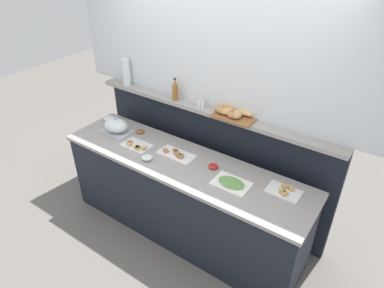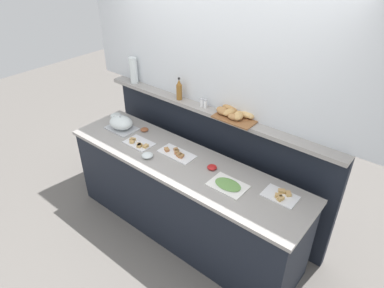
# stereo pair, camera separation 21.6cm
# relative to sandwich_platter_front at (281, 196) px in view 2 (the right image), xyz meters

# --- Properties ---
(ground_plane) EXTENTS (12.00, 12.00, 0.00)m
(ground_plane) POSITION_rel_sandwich_platter_front_xyz_m (-0.98, 0.47, -0.94)
(ground_plane) COLOR slate
(buffet_counter) EXTENTS (2.59, 0.68, 0.93)m
(buffet_counter) POSITION_rel_sandwich_platter_front_xyz_m (-0.98, -0.13, -0.47)
(buffet_counter) COLOR black
(buffet_counter) RESTS_ON ground_plane
(back_ledge_unit) EXTENTS (2.73, 0.22, 1.31)m
(back_ledge_unit) POSITION_rel_sandwich_platter_front_xyz_m (-0.98, 0.38, -0.25)
(back_ledge_unit) COLOR black
(back_ledge_unit) RESTS_ON ground_plane
(upper_wall_panel) EXTENTS (3.33, 0.08, 1.29)m
(upper_wall_panel) POSITION_rel_sandwich_platter_front_xyz_m (-0.98, 0.40, 1.02)
(upper_wall_panel) COLOR silver
(upper_wall_panel) RESTS_ON back_ledge_unit
(sandwich_platter_front) EXTENTS (0.29, 0.19, 0.04)m
(sandwich_platter_front) POSITION_rel_sandwich_platter_front_xyz_m (0.00, 0.00, 0.00)
(sandwich_platter_front) COLOR white
(sandwich_platter_front) RESTS_ON buffet_counter
(sandwich_platter_rear) EXTENTS (0.38, 0.18, 0.04)m
(sandwich_platter_rear) POSITION_rel_sandwich_platter_front_xyz_m (-1.09, -0.08, -0.00)
(sandwich_platter_rear) COLOR white
(sandwich_platter_rear) RESTS_ON buffet_counter
(sandwich_platter_side) EXTENTS (0.30, 0.20, 0.04)m
(sandwich_platter_side) POSITION_rel_sandwich_platter_front_xyz_m (-1.52, -0.18, 0.00)
(sandwich_platter_side) COLOR silver
(sandwich_platter_side) RESTS_ON buffet_counter
(cold_cuts_platter) EXTENTS (0.33, 0.23, 0.02)m
(cold_cuts_platter) POSITION_rel_sandwich_platter_front_xyz_m (-0.42, -0.16, -0.00)
(cold_cuts_platter) COLOR white
(cold_cuts_platter) RESTS_ON buffet_counter
(serving_cloche) EXTENTS (0.34, 0.24, 0.17)m
(serving_cloche) POSITION_rel_sandwich_platter_front_xyz_m (-1.90, -0.08, 0.06)
(serving_cloche) COLOR #B7BABF
(serving_cloche) RESTS_ON buffet_counter
(glass_bowl_large) EXTENTS (0.11, 0.11, 0.05)m
(glass_bowl_large) POSITION_rel_sandwich_platter_front_xyz_m (-1.28, -0.30, 0.01)
(glass_bowl_large) COLOR silver
(glass_bowl_large) RESTS_ON buffet_counter
(glass_bowl_medium) EXTENTS (0.13, 0.13, 0.05)m
(glass_bowl_medium) POSITION_rel_sandwich_platter_front_xyz_m (-2.15, 0.05, 0.01)
(glass_bowl_medium) COLOR silver
(glass_bowl_medium) RESTS_ON buffet_counter
(condiment_bowl_cream) EXTENTS (0.09, 0.09, 0.03)m
(condiment_bowl_cream) POSITION_rel_sandwich_platter_front_xyz_m (-1.67, 0.05, 0.01)
(condiment_bowl_cream) COLOR brown
(condiment_bowl_cream) RESTS_ON buffet_counter
(condiment_bowl_red) EXTENTS (0.09, 0.09, 0.03)m
(condiment_bowl_red) POSITION_rel_sandwich_platter_front_xyz_m (-0.68, -0.05, 0.01)
(condiment_bowl_red) COLOR red
(condiment_bowl_red) RESTS_ON buffet_counter
(vinegar_bottle_amber) EXTENTS (0.06, 0.06, 0.24)m
(vinegar_bottle_amber) POSITION_rel_sandwich_platter_front_xyz_m (-1.37, 0.29, 0.48)
(vinegar_bottle_amber) COLOR #8E5B23
(vinegar_bottle_amber) RESTS_ON back_ledge_unit
(salt_shaker) EXTENTS (0.03, 0.03, 0.09)m
(salt_shaker) POSITION_rel_sandwich_platter_front_xyz_m (-1.08, 0.30, 0.42)
(salt_shaker) COLOR white
(salt_shaker) RESTS_ON back_ledge_unit
(pepper_shaker) EXTENTS (0.03, 0.03, 0.09)m
(pepper_shaker) POSITION_rel_sandwich_platter_front_xyz_m (-1.04, 0.30, 0.42)
(pepper_shaker) COLOR white
(pepper_shaker) RESTS_ON back_ledge_unit
(bread_basket) EXTENTS (0.43, 0.29, 0.08)m
(bread_basket) POSITION_rel_sandwich_platter_front_xyz_m (-0.70, 0.32, 0.41)
(bread_basket) COLOR brown
(bread_basket) RESTS_ON back_ledge_unit
(water_carafe) EXTENTS (0.09, 0.09, 0.30)m
(water_carafe) POSITION_rel_sandwich_platter_front_xyz_m (-2.06, 0.30, 0.52)
(water_carafe) COLOR silver
(water_carafe) RESTS_ON back_ledge_unit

